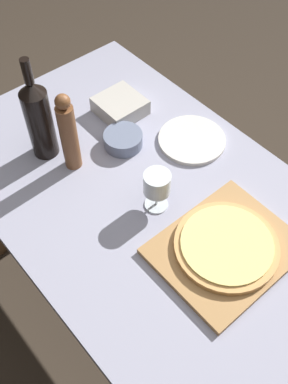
{
  "coord_description": "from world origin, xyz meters",
  "views": [
    {
      "loc": [
        -0.55,
        -0.53,
        1.86
      ],
      "look_at": [
        -0.03,
        0.08,
        0.82
      ],
      "focal_mm": 42.0,
      "sensor_mm": 36.0,
      "label": 1
    }
  ],
  "objects_px": {
    "pepper_mill": "(69,134)",
    "small_bowl": "(123,140)",
    "pizza": "(227,245)",
    "wine_glass": "(157,185)",
    "wine_bottle": "(39,118)"
  },
  "relations": [
    {
      "from": "pepper_mill",
      "to": "small_bowl",
      "type": "distance_m",
      "value": 0.21
    },
    {
      "from": "pizza",
      "to": "wine_glass",
      "type": "relative_size",
      "value": 2.12
    },
    {
      "from": "pepper_mill",
      "to": "pizza",
      "type": "bearing_deg",
      "value": -76.05
    },
    {
      "from": "wine_glass",
      "to": "small_bowl",
      "type": "distance_m",
      "value": 0.28
    },
    {
      "from": "pepper_mill",
      "to": "wine_bottle",
      "type": "bearing_deg",
      "value": 108.76
    },
    {
      "from": "pizza",
      "to": "pepper_mill",
      "type": "relative_size",
      "value": 1.02
    },
    {
      "from": "wine_bottle",
      "to": "pepper_mill",
      "type": "height_order",
      "value": "wine_bottle"
    },
    {
      "from": "pepper_mill",
      "to": "small_bowl",
      "type": "height_order",
      "value": "pepper_mill"
    },
    {
      "from": "wine_bottle",
      "to": "pepper_mill",
      "type": "distance_m",
      "value": 0.11
    },
    {
      "from": "wine_bottle",
      "to": "wine_glass",
      "type": "relative_size",
      "value": 2.63
    },
    {
      "from": "pizza",
      "to": "wine_bottle",
      "type": "relative_size",
      "value": 0.81
    },
    {
      "from": "wine_glass",
      "to": "small_bowl",
      "type": "relative_size",
      "value": 1.05
    },
    {
      "from": "wine_glass",
      "to": "small_bowl",
      "type": "height_order",
      "value": "wine_glass"
    },
    {
      "from": "pizza",
      "to": "small_bowl",
      "type": "relative_size",
      "value": 2.23
    },
    {
      "from": "wine_bottle",
      "to": "wine_glass",
      "type": "distance_m",
      "value": 0.43
    }
  ]
}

